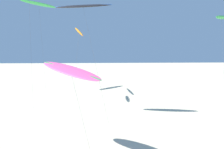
{
  "coord_description": "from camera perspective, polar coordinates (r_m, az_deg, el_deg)",
  "views": [
    {
      "loc": [
        -0.52,
        3.96,
        9.38
      ],
      "look_at": [
        0.59,
        22.59,
        7.32
      ],
      "focal_mm": 40.63,
      "sensor_mm": 36.0,
      "label": 1
    }
  ],
  "objects": [
    {
      "name": "flying_kite_2",
      "position": [
        22.75,
        -9.3,
        0.85
      ],
      "size": [
        6.32,
        11.74,
        8.25
      ],
      "color": "#EA5193",
      "rests_on": "ground"
    },
    {
      "name": "flying_kite_5",
      "position": [
        62.62,
        23.46,
        11.7
      ],
      "size": [
        5.97,
        10.84,
        16.51
      ],
      "color": "green",
      "rests_on": "ground"
    },
    {
      "name": "flying_kite_7",
      "position": [
        35.98,
        -6.55,
        15.05
      ],
      "size": [
        8.03,
        6.87,
        15.33
      ],
      "color": "black",
      "rests_on": "ground"
    },
    {
      "name": "flying_kite_3",
      "position": [
        51.93,
        -7.48,
        9.55
      ],
      "size": [
        2.92,
        12.11,
        13.87
      ],
      "color": "orange",
      "rests_on": "ground"
    },
    {
      "name": "flying_kite_1",
      "position": [
        58.58,
        -16.13,
        15.0
      ],
      "size": [
        7.23,
        9.15,
        19.14
      ],
      "color": "green",
      "rests_on": "ground"
    }
  ]
}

